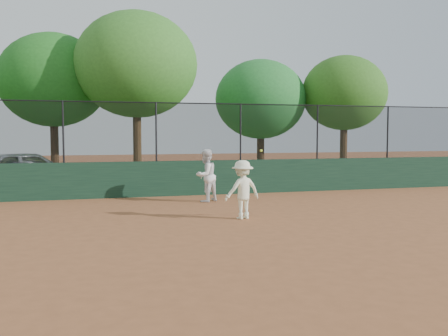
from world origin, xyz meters
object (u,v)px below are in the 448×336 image
object	(u,v)px
player_second	(206,175)
tree_1	(53,80)
tree_2	(136,65)
player_main	(242,190)
parked_car	(30,170)
tree_3	(261,100)
tree_4	(344,93)

from	to	relation	value
player_second	tree_1	distance (m)	10.11
tree_2	player_main	bearing A→B (deg)	-80.93
parked_car	player_second	world-z (taller)	player_second
parked_car	tree_3	distance (m)	11.16
parked_car	tree_2	size ratio (longest dim) A/B	0.60
player_main	tree_1	size ratio (longest dim) A/B	0.27
player_second	tree_4	size ratio (longest dim) A/B	0.28
tree_3	tree_4	size ratio (longest dim) A/B	0.96
player_main	tree_1	distance (m)	12.97
player_second	tree_1	bearing A→B (deg)	-93.57
parked_car	tree_1	bearing A→B (deg)	-27.74
player_second	tree_1	size ratio (longest dim) A/B	0.25
player_second	tree_4	distance (m)	11.64
player_main	tree_4	size ratio (longest dim) A/B	0.29
parked_car	tree_4	size ratio (longest dim) A/B	0.74
tree_3	tree_4	bearing A→B (deg)	-13.92
player_main	tree_3	xyz separation A→B (m)	(4.61, 11.24, 3.06)
tree_1	player_main	bearing A→B (deg)	-66.24
tree_3	tree_4	distance (m)	4.13
parked_car	tree_3	world-z (taller)	tree_3
player_second	tree_3	xyz separation A→B (m)	(4.74, 7.94, 2.97)
tree_2	tree_3	bearing A→B (deg)	13.34
tree_3	tree_2	bearing A→B (deg)	-166.66
parked_car	tree_4	xyz separation A→B (m)	(14.38, 1.75, 3.36)
parked_car	tree_4	bearing A→B (deg)	-95.95
parked_car	tree_4	world-z (taller)	tree_4
parked_car	player_second	distance (m)	7.67
tree_1	tree_2	distance (m)	3.85
parked_car	tree_3	xyz separation A→B (m)	(10.38, 2.74, 3.05)
tree_4	tree_3	bearing A→B (deg)	166.08
parked_car	player_second	xyz separation A→B (m)	(5.64, -5.20, 0.08)
tree_2	tree_1	bearing A→B (deg)	155.09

